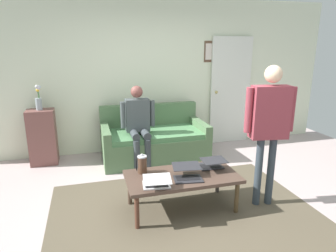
{
  "coord_description": "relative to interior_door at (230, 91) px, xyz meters",
  "views": [
    {
      "loc": [
        1.11,
        3.13,
        1.9
      ],
      "look_at": [
        0.04,
        -0.74,
        0.8
      ],
      "focal_mm": 31.86,
      "sensor_mm": 36.0,
      "label": 1
    }
  ],
  "objects": [
    {
      "name": "coffee_table",
      "position": [
        1.7,
        2.21,
        -0.64
      ],
      "size": [
        1.3,
        0.66,
        0.43
      ],
      "color": "#4B372D",
      "rests_on": "ground_plane"
    },
    {
      "name": "ground_plane",
      "position": [
        1.6,
        2.11,
        -1.02
      ],
      "size": [
        7.68,
        7.68,
        0.0
      ],
      "primitive_type": "plane",
      "color": "#B5A2A1"
    },
    {
      "name": "back_wall",
      "position": [
        1.6,
        -0.09,
        0.33
      ],
      "size": [
        7.04,
        0.11,
        2.7
      ],
      "color": "silver",
      "rests_on": "ground_plane"
    },
    {
      "name": "person_seated",
      "position": [
        1.95,
        0.72,
        -0.3
      ],
      "size": [
        0.55,
        0.51,
        1.28
      ],
      "color": "#363D41",
      "rests_on": "ground_plane"
    },
    {
      "name": "couch",
      "position": [
        1.65,
        0.49,
        -0.72
      ],
      "size": [
        1.73,
        0.94,
        0.88
      ],
      "color": "#52724C",
      "rests_on": "ground_plane"
    },
    {
      "name": "area_rug",
      "position": [
        1.7,
        2.31,
        -1.02
      ],
      "size": [
        3.06,
        2.18,
        0.01
      ],
      "primitive_type": "cube",
      "color": "brown",
      "rests_on": "ground_plane"
    },
    {
      "name": "flower_vase",
      "position": [
        3.44,
        0.27,
        0.05
      ],
      "size": [
        0.1,
        0.1,
        0.4
      ],
      "color": "#95A2A9",
      "rests_on": "side_shelf"
    },
    {
      "name": "laptop_left",
      "position": [
        1.67,
        2.3,
        -0.55
      ],
      "size": [
        0.36,
        0.37,
        0.13
      ],
      "color": "#28282D",
      "rests_on": "coffee_table"
    },
    {
      "name": "person_standing",
      "position": [
        0.71,
        2.37,
        0.05
      ],
      "size": [
        0.59,
        0.25,
        1.69
      ],
      "color": "#323C44",
      "rests_on": "ground_plane"
    },
    {
      "name": "french_press",
      "position": [
        2.13,
        2.02,
        -0.49
      ],
      "size": [
        0.13,
        0.11,
        0.24
      ],
      "color": "#4C3323",
      "rests_on": "coffee_table"
    },
    {
      "name": "interior_door",
      "position": [
        0.0,
        0.0,
        0.0
      ],
      "size": [
        0.82,
        0.09,
        2.05
      ],
      "color": "silver",
      "rests_on": "ground_plane"
    },
    {
      "name": "laptop_right",
      "position": [
        2.05,
        2.41,
        -0.55
      ],
      "size": [
        0.33,
        0.34,
        0.14
      ],
      "color": "silver",
      "rests_on": "coffee_table"
    },
    {
      "name": "side_shelf",
      "position": [
        3.44,
        0.26,
        -0.57
      ],
      "size": [
        0.42,
        0.32,
        0.9
      ],
      "color": "brown",
      "rests_on": "ground_plane"
    },
    {
      "name": "laptop_center",
      "position": [
        1.29,
        2.09,
        -0.55
      ],
      "size": [
        0.3,
        0.35,
        0.13
      ],
      "color": "#28282D",
      "rests_on": "coffee_table"
    }
  ]
}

